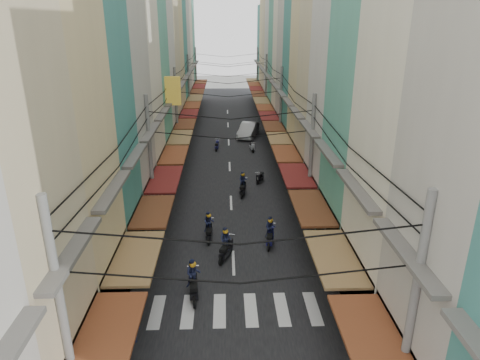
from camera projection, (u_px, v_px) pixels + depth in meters
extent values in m
plane|color=slate|center=(233.00, 244.00, 24.76)|extent=(160.00, 160.00, 0.00)
cube|color=black|center=(229.00, 148.00, 43.47)|extent=(10.00, 80.00, 0.02)
cube|color=gray|center=(165.00, 148.00, 43.24)|extent=(3.00, 80.00, 0.06)
cube|color=gray|center=(292.00, 147.00, 43.67)|extent=(3.00, 80.00, 0.06)
cube|color=silver|center=(157.00, 312.00, 19.02)|extent=(0.55, 2.40, 0.01)
cube|color=silver|center=(188.00, 311.00, 19.07)|extent=(0.55, 2.40, 0.01)
cube|color=silver|center=(220.00, 310.00, 19.12)|extent=(0.55, 2.40, 0.01)
cube|color=silver|center=(251.00, 310.00, 19.16)|extent=(0.55, 2.40, 0.01)
cube|color=silver|center=(282.00, 309.00, 19.21)|extent=(0.55, 2.40, 0.01)
cube|color=silver|center=(313.00, 308.00, 19.25)|extent=(0.55, 2.40, 0.01)
cube|color=brown|center=(107.00, 335.00, 13.30)|extent=(1.80, 4.34, 0.12)
cube|color=#595651|center=(73.00, 251.00, 12.22)|extent=(0.50, 4.24, 0.15)
cube|color=#CEB681|center=(19.00, 144.00, 15.85)|extent=(6.00, 4.70, 15.81)
cube|color=black|center=(104.00, 286.00, 18.15)|extent=(1.20, 4.52, 3.20)
cube|color=olive|center=(136.00, 257.00, 17.71)|extent=(1.80, 4.33, 0.12)
cube|color=#595651|center=(113.00, 190.00, 16.63)|extent=(0.50, 4.23, 0.15)
cube|color=#397E76|center=(57.00, 80.00, 19.46)|extent=(6.00, 4.30, 19.25)
cube|color=black|center=(126.00, 236.00, 22.36)|extent=(1.20, 4.13, 3.20)
cube|color=brown|center=(153.00, 211.00, 21.92)|extent=(1.80, 3.96, 0.12)
cube|color=#595651|center=(135.00, 156.00, 20.84)|extent=(0.50, 3.87, 0.15)
cube|color=#ACA89D|center=(86.00, 53.00, 23.58)|extent=(6.00, 5.14, 20.93)
cube|color=black|center=(142.00, 200.00, 26.78)|extent=(1.20, 4.94, 3.20)
cube|color=maroon|center=(165.00, 179.00, 26.33)|extent=(1.80, 4.73, 0.12)
cube|color=#595651|center=(151.00, 132.00, 25.26)|extent=(0.50, 4.63, 0.15)
cube|color=beige|center=(112.00, 75.00, 28.92)|extent=(6.00, 4.95, 17.43)
cube|color=black|center=(155.00, 173.00, 31.50)|extent=(1.20, 4.75, 3.20)
cube|color=brown|center=(174.00, 155.00, 31.06)|extent=(1.80, 4.56, 0.12)
cube|color=#595651|center=(162.00, 114.00, 29.98)|extent=(0.50, 4.46, 0.15)
cube|color=#53A188|center=(128.00, 74.00, 33.76)|extent=(6.00, 4.99, 16.32)
cube|color=black|center=(164.00, 153.00, 36.15)|extent=(1.20, 4.80, 3.20)
cube|color=olive|center=(180.00, 137.00, 35.71)|extent=(1.80, 4.60, 0.12)
cube|color=#595651|center=(171.00, 101.00, 34.63)|extent=(0.50, 4.50, 0.15)
cube|color=beige|center=(136.00, 29.00, 37.12)|extent=(6.00, 4.65, 22.87)
cube|color=black|center=(170.00, 139.00, 40.66)|extent=(1.20, 4.46, 3.20)
cube|color=brown|center=(185.00, 124.00, 40.22)|extent=(1.80, 4.27, 0.12)
cube|color=#595651|center=(177.00, 92.00, 39.14)|extent=(0.50, 4.18, 0.15)
cube|color=#C5B38B|center=(146.00, 40.00, 41.98)|extent=(6.00, 4.89, 20.58)
cube|color=black|center=(176.00, 127.00, 45.12)|extent=(1.20, 4.70, 3.20)
cube|color=maroon|center=(189.00, 114.00, 44.68)|extent=(1.80, 4.50, 0.12)
cube|color=#595651|center=(182.00, 85.00, 43.60)|extent=(0.50, 4.40, 0.15)
cube|color=#CEB681|center=(154.00, 49.00, 46.76)|extent=(6.00, 4.52, 18.44)
cube|color=black|center=(180.00, 117.00, 49.52)|extent=(1.20, 4.34, 3.20)
cube|color=brown|center=(192.00, 105.00, 49.08)|extent=(1.80, 4.16, 0.12)
cube|color=#595651|center=(185.00, 79.00, 48.00)|extent=(0.50, 4.07, 0.15)
cube|color=#397E76|center=(160.00, 37.00, 50.92)|extent=(6.00, 5.20, 20.63)
cube|color=black|center=(184.00, 109.00, 54.07)|extent=(1.20, 4.99, 3.20)
cube|color=olive|center=(195.00, 98.00, 53.62)|extent=(1.80, 4.78, 0.12)
cube|color=#595651|center=(189.00, 74.00, 52.55)|extent=(0.50, 4.68, 0.15)
cube|color=#ACA89D|center=(165.00, 23.00, 55.12)|extent=(6.00, 4.94, 23.70)
cube|color=black|center=(187.00, 102.00, 58.81)|extent=(1.20, 4.74, 3.20)
cube|color=brown|center=(197.00, 92.00, 58.37)|extent=(1.80, 4.55, 0.12)
cube|color=#595651|center=(192.00, 69.00, 57.29)|extent=(0.50, 4.45, 0.15)
cube|color=beige|center=(170.00, 32.00, 60.21)|extent=(6.00, 4.96, 21.12)
cube|color=black|center=(190.00, 96.00, 63.44)|extent=(1.20, 4.76, 3.20)
cube|color=maroon|center=(199.00, 86.00, 62.99)|extent=(1.80, 4.56, 0.12)
cube|color=#595651|center=(194.00, 65.00, 61.92)|extent=(0.50, 4.46, 0.15)
cube|color=#53A188|center=(174.00, 35.00, 65.10)|extent=(6.00, 5.04, 19.90)
cube|color=black|center=(192.00, 91.00, 68.11)|extent=(1.20, 4.84, 3.20)
cube|color=brown|center=(201.00, 82.00, 67.67)|extent=(1.80, 4.64, 0.12)
cube|color=#595651|center=(196.00, 62.00, 66.59)|extent=(0.50, 4.54, 0.15)
cube|color=#4E3F12|center=(173.00, 91.00, 33.38)|extent=(1.20, 0.40, 2.20)
cube|color=brown|center=(372.00, 338.00, 13.17)|extent=(1.80, 4.35, 0.12)
cube|color=#595651|center=(406.00, 253.00, 12.14)|extent=(0.50, 4.25, 0.15)
cube|color=beige|center=(463.00, 51.00, 14.96)|extent=(6.00, 4.97, 22.38)
cube|color=black|center=(366.00, 285.00, 18.25)|extent=(1.20, 4.78, 3.20)
cube|color=olive|center=(334.00, 257.00, 17.71)|extent=(1.80, 4.58, 0.12)
cube|color=#595651|center=(356.00, 189.00, 16.68)|extent=(0.50, 4.48, 0.15)
cube|color=#53A188|center=(395.00, 121.00, 20.92)|extent=(6.00, 5.03, 15.08)
cube|color=black|center=(337.00, 231.00, 22.93)|extent=(1.20, 4.83, 3.20)
cube|color=brown|center=(311.00, 207.00, 22.39)|extent=(1.80, 4.63, 0.12)
cube|color=#595651|center=(327.00, 152.00, 21.36)|extent=(0.50, 4.53, 0.15)
cube|color=beige|center=(371.00, 45.00, 24.36)|extent=(6.00, 4.79, 21.66)
cube|color=black|center=(318.00, 195.00, 27.53)|extent=(1.20, 4.60, 3.20)
cube|color=maroon|center=(296.00, 175.00, 26.99)|extent=(1.80, 4.41, 0.12)
cube|color=#595651|center=(309.00, 129.00, 25.95)|extent=(0.50, 4.31, 0.15)
cube|color=#C5B38B|center=(348.00, 49.00, 28.88)|extent=(6.00, 4.52, 20.74)
cube|color=black|center=(305.00, 171.00, 31.88)|extent=(1.20, 4.34, 3.20)
cube|color=brown|center=(286.00, 154.00, 31.34)|extent=(1.80, 4.16, 0.12)
cube|color=#595651|center=(297.00, 113.00, 30.31)|extent=(0.50, 4.07, 0.15)
cube|color=#CEB681|center=(329.00, 88.00, 34.09)|extent=(6.00, 4.12, 14.13)
cube|color=black|center=(296.00, 154.00, 35.93)|extent=(1.20, 3.96, 3.20)
cube|color=olive|center=(279.00, 138.00, 35.39)|extent=(1.80, 3.79, 0.12)
cube|color=#595651|center=(288.00, 102.00, 34.35)|extent=(0.50, 3.71, 0.15)
cube|color=#397E76|center=(320.00, 61.00, 37.45)|extent=(6.00, 4.40, 17.68)
cube|color=black|center=(289.00, 141.00, 39.92)|extent=(1.20, 4.23, 3.20)
cube|color=brown|center=(273.00, 126.00, 39.38)|extent=(1.80, 4.05, 0.12)
cube|color=#595651|center=(282.00, 93.00, 38.34)|extent=(0.50, 3.96, 0.15)
cube|color=#ACA89D|center=(311.00, 30.00, 40.81)|extent=(6.00, 4.64, 22.59)
cube|color=black|center=(283.00, 129.00, 44.15)|extent=(1.20, 4.45, 3.20)
cube|color=maroon|center=(269.00, 116.00, 43.60)|extent=(1.80, 4.26, 0.12)
cube|color=#595651|center=(276.00, 86.00, 42.57)|extent=(0.50, 4.17, 0.15)
cube|color=beige|center=(303.00, 36.00, 45.09)|extent=(6.00, 4.00, 21.25)
cube|color=black|center=(278.00, 120.00, 48.19)|extent=(1.20, 3.84, 3.20)
cube|color=brown|center=(265.00, 108.00, 47.64)|extent=(1.80, 3.68, 0.12)
cube|color=#595651|center=(271.00, 80.00, 46.61)|extent=(0.50, 3.60, 0.15)
cube|color=#53A188|center=(297.00, 29.00, 49.12)|extent=(6.00, 5.01, 22.33)
cube|color=black|center=(274.00, 112.00, 52.40)|extent=(1.20, 4.81, 3.20)
cube|color=olive|center=(262.00, 101.00, 51.86)|extent=(1.80, 4.61, 0.12)
cube|color=#595651|center=(267.00, 75.00, 50.82)|extent=(0.50, 4.51, 0.15)
cube|color=beige|center=(290.00, 39.00, 54.26)|extent=(6.00, 5.00, 19.71)
cube|color=black|center=(269.00, 104.00, 57.08)|extent=(1.20, 4.80, 3.20)
cube|color=brown|center=(258.00, 94.00, 56.54)|extent=(1.80, 4.60, 0.12)
cube|color=#595651|center=(264.00, 71.00, 55.51)|extent=(0.50, 4.50, 0.15)
cube|color=#C5B38B|center=(285.00, 49.00, 59.12)|extent=(6.00, 4.32, 16.86)
cube|color=black|center=(266.00, 98.00, 61.44)|extent=(1.20, 4.15, 3.20)
cube|color=maroon|center=(256.00, 89.00, 60.90)|extent=(1.80, 3.97, 0.12)
cube|color=#595651|center=(261.00, 67.00, 59.86)|extent=(0.50, 3.89, 0.15)
cube|color=#CEB681|center=(281.00, 36.00, 62.62)|extent=(6.00, 4.33, 19.96)
cube|color=black|center=(264.00, 93.00, 65.49)|extent=(1.20, 4.16, 3.20)
cube|color=brown|center=(254.00, 84.00, 64.94)|extent=(1.80, 3.99, 0.12)
cube|color=#595651|center=(259.00, 64.00, 63.91)|extent=(0.50, 3.90, 0.15)
cube|color=#397E76|center=(277.00, 53.00, 67.91)|extent=(6.00, 4.88, 14.34)
cube|color=black|center=(261.00, 89.00, 69.79)|extent=(1.20, 4.68, 3.20)
cube|color=olive|center=(252.00, 80.00, 69.25)|extent=(1.80, 4.49, 0.12)
cube|color=#595651|center=(256.00, 61.00, 68.22)|extent=(0.50, 4.39, 0.15)
cylinder|color=slate|center=(65.00, 330.00, 11.93)|extent=(0.26, 0.26, 8.20)
cylinder|color=slate|center=(410.00, 321.00, 12.25)|extent=(0.26, 0.26, 8.20)
cylinder|color=slate|center=(151.00, 162.00, 25.96)|extent=(0.26, 0.26, 8.20)
cylinder|color=slate|center=(311.00, 160.00, 26.29)|extent=(0.26, 0.26, 8.20)
cylinder|color=slate|center=(176.00, 112.00, 39.99)|extent=(0.26, 0.26, 8.20)
cylinder|color=slate|center=(281.00, 111.00, 40.32)|extent=(0.26, 0.26, 8.20)
cylinder|color=slate|center=(189.00, 88.00, 54.03)|extent=(0.26, 0.26, 8.20)
cylinder|color=slate|center=(266.00, 88.00, 54.35)|extent=(0.26, 0.26, 8.20)
cylinder|color=slate|center=(196.00, 74.00, 68.06)|extent=(0.26, 0.26, 8.20)
cylinder|color=slate|center=(257.00, 74.00, 68.38)|extent=(0.26, 0.26, 8.20)
imported|color=#BCBDC0|center=(248.00, 137.00, 47.50)|extent=(5.83, 3.49, 1.93)
imported|color=black|center=(345.00, 256.00, 23.53)|extent=(1.93, 1.14, 1.24)
cylinder|color=black|center=(195.00, 283.00, 20.60)|extent=(0.11, 0.58, 0.58)
cylinder|color=black|center=(193.00, 302.00, 19.24)|extent=(0.11, 0.58, 0.58)
cube|color=black|center=(194.00, 289.00, 19.85)|extent=(0.38, 1.28, 0.31)
cube|color=black|center=(193.00, 287.00, 19.48)|extent=(0.36, 0.61, 0.20)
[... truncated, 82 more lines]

